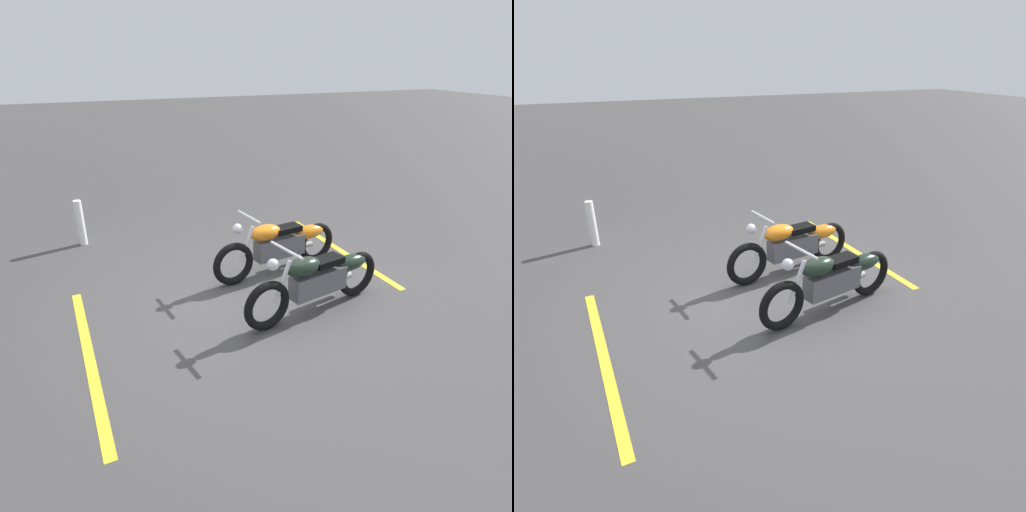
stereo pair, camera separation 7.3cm
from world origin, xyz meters
TOP-DOWN VIEW (x-y plane):
  - ground_plane at (0.00, 0.00)m, footprint 60.00×60.00m
  - motorcycle_bright_foreground at (-0.57, -0.64)m, footprint 2.22×0.71m
  - motorcycle_dark_foreground at (-0.55, 0.61)m, footprint 2.20×0.76m
  - bollard_post at (2.29, -2.98)m, footprint 0.14×0.14m
  - parking_stripe_near at (-1.91, -0.97)m, footprint 0.29×3.20m
  - parking_stripe_mid at (2.40, 0.56)m, footprint 0.29×3.20m

SIDE VIEW (x-z plane):
  - ground_plane at x=0.00m, z-range 0.00..0.00m
  - parking_stripe_near at x=-1.91m, z-range 0.00..0.01m
  - parking_stripe_mid at x=2.40m, z-range 0.00..0.01m
  - bollard_post at x=2.29m, z-range 0.00..0.83m
  - motorcycle_bright_foreground at x=-0.57m, z-range -0.06..0.98m
  - motorcycle_dark_foreground at x=-0.55m, z-range -0.06..0.98m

